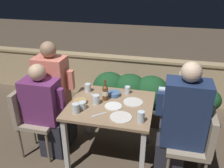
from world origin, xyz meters
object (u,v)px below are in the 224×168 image
at_px(potted_plant, 208,109).
at_px(person_blue_shirt, 179,115).
at_px(chair_right_far, 196,122).
at_px(person_coral_top, 56,94).
at_px(chair_left_far, 43,103).
at_px(chair_left_near, 31,114).
at_px(chair_right_near, 197,140).
at_px(person_navy_jumper, 180,125).
at_px(person_purple_stripe, 46,112).
at_px(beer_bottle, 105,92).

bearing_deg(potted_plant, person_blue_shirt, -127.65).
bearing_deg(potted_plant, chair_right_far, -111.77).
relative_size(person_coral_top, chair_right_far, 1.57).
bearing_deg(potted_plant, chair_left_far, -165.79).
relative_size(person_coral_top, person_blue_shirt, 1.15).
bearing_deg(chair_left_near, chair_right_near, -1.51).
bearing_deg(person_coral_top, person_navy_jumper, -11.89).
bearing_deg(person_navy_jumper, chair_right_far, 58.78).
height_order(chair_left_far, person_navy_jumper, person_navy_jumper).
xyz_separation_m(person_purple_stripe, potted_plant, (1.91, 0.80, -0.17)).
xyz_separation_m(chair_left_near, potted_plant, (2.11, 0.80, -0.11)).
height_order(person_purple_stripe, chair_right_near, person_purple_stripe).
height_order(person_blue_shirt, potted_plant, person_blue_shirt).
xyz_separation_m(person_purple_stripe, person_blue_shirt, (1.51, 0.27, 0.00)).
xyz_separation_m(chair_right_near, beer_bottle, (-1.03, 0.26, 0.29)).
relative_size(person_navy_jumper, person_blue_shirt, 1.15).
bearing_deg(person_purple_stripe, person_navy_jumper, -1.89).
bearing_deg(chair_right_far, chair_left_near, -171.83).
relative_size(person_purple_stripe, person_coral_top, 0.87).
xyz_separation_m(person_purple_stripe, chair_right_near, (1.70, -0.05, -0.06)).
bearing_deg(person_blue_shirt, chair_left_far, -179.76).
bearing_deg(potted_plant, person_coral_top, -164.44).
distance_m(person_purple_stripe, chair_left_far, 0.32).
xyz_separation_m(chair_left_near, person_blue_shirt, (1.71, 0.27, 0.06)).
relative_size(chair_right_near, chair_right_far, 1.00).
bearing_deg(potted_plant, chair_left_near, -159.33).
bearing_deg(person_coral_top, chair_right_near, -10.59).
bearing_deg(chair_right_far, beer_bottle, -176.43).
height_order(chair_left_near, person_purple_stripe, person_purple_stripe).
relative_size(chair_left_far, person_navy_jumper, 0.64).
bearing_deg(beer_bottle, chair_left_near, -166.45).
height_order(chair_right_far, person_blue_shirt, person_blue_shirt).
relative_size(beer_bottle, potted_plant, 0.36).
relative_size(person_purple_stripe, chair_left_far, 1.37).
xyz_separation_m(chair_right_near, person_blue_shirt, (-0.19, 0.32, 0.06)).
distance_m(chair_left_far, chair_right_far, 1.88).
xyz_separation_m(chair_left_near, person_navy_jumper, (1.70, -0.05, 0.15)).
xyz_separation_m(person_blue_shirt, beer_bottle, (-0.84, -0.06, 0.23)).
relative_size(chair_right_far, person_blue_shirt, 0.73).
relative_size(chair_left_near, person_blue_shirt, 0.73).
bearing_deg(person_blue_shirt, person_coral_top, -179.73).
height_order(chair_right_near, potted_plant, chair_right_near).
height_order(chair_left_near, beer_bottle, beer_bottle).
relative_size(chair_right_far, potted_plant, 1.24).
height_order(person_purple_stripe, potted_plant, person_purple_stripe).
xyz_separation_m(chair_left_near, beer_bottle, (0.86, 0.21, 0.29)).
xyz_separation_m(chair_left_near, person_coral_top, (0.21, 0.27, 0.15)).
height_order(chair_left_far, person_blue_shirt, person_blue_shirt).
bearing_deg(potted_plant, person_purple_stripe, -157.43).
relative_size(person_coral_top, chair_right_near, 1.57).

